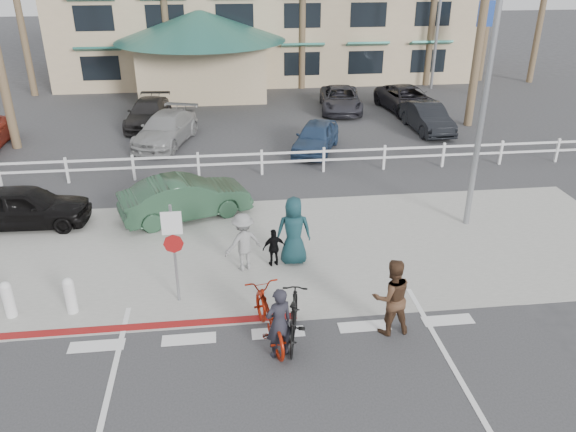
{
  "coord_description": "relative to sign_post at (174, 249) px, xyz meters",
  "views": [
    {
      "loc": [
        -1.0,
        -9.68,
        7.88
      ],
      "look_at": [
        0.58,
        3.58,
        1.5
      ],
      "focal_mm": 35.0,
      "sensor_mm": 36.0,
      "label": 1
    }
  ],
  "objects": [
    {
      "name": "lot_car_3",
      "position": [
        10.91,
        13.07,
        -0.79
      ],
      "size": [
        1.55,
        4.05,
        1.32
      ],
      "primitive_type": "imported",
      "rotation": [
        0.0,
        0.0,
        0.04
      ],
      "color": "black",
      "rests_on": "ground"
    },
    {
      "name": "streetlight_1",
      "position": [
        14.3,
        21.8,
        3.3
      ],
      "size": [
        0.6,
        2.0,
        9.5
      ],
      "primitive_type": null,
      "color": "gray",
      "rests_on": "ground"
    },
    {
      "name": "parking_lot",
      "position": [
        2.3,
        15.8,
        -1.45
      ],
      "size": [
        50.0,
        16.0,
        0.01
      ],
      "primitive_type": "cube",
      "color": "#333335",
      "rests_on": "ground"
    },
    {
      "name": "bollard_1",
      "position": [
        -3.9,
        -0.2,
        -0.97
      ],
      "size": [
        0.26,
        0.26,
        0.95
      ],
      "primitive_type": null,
      "color": "silver",
      "rests_on": "ground"
    },
    {
      "name": "bike_red",
      "position": [
        2.08,
        -1.75,
        -0.88
      ],
      "size": [
        1.15,
        2.28,
        1.14
      ],
      "primitive_type": "imported",
      "rotation": [
        0.0,
        0.0,
        3.33
      ],
      "color": "maroon",
      "rests_on": "ground"
    },
    {
      "name": "sidewalk_plaza",
      "position": [
        2.3,
        2.3,
        -1.44
      ],
      "size": [
        22.0,
        7.0,
        0.01
      ],
      "primitive_type": "cube",
      "color": "gray",
      "rests_on": "ground"
    },
    {
      "name": "pedestrian_child",
      "position": [
        2.51,
        1.43,
        -0.9
      ],
      "size": [
        0.68,
        0.39,
        1.09
      ],
      "primitive_type": "imported",
      "rotation": [
        0.0,
        0.0,
        3.34
      ],
      "color": "black",
      "rests_on": "ground"
    },
    {
      "name": "lot_car_4",
      "position": [
        -2.29,
        15.56,
        -0.82
      ],
      "size": [
        2.19,
        4.49,
        1.26
      ],
      "primitive_type": "imported",
      "rotation": [
        0.0,
        0.0,
        -0.1
      ],
      "color": "black",
      "rests_on": "ground"
    },
    {
      "name": "bike_black",
      "position": [
        2.62,
        -1.86,
        -0.87
      ],
      "size": [
        0.91,
        2.01,
        1.17
      ],
      "primitive_type": "imported",
      "rotation": [
        0.0,
        0.0,
        2.95
      ],
      "color": "black",
      "rests_on": "ground"
    },
    {
      "name": "lot_car_5",
      "position": [
        7.6,
        17.23,
        -0.83
      ],
      "size": [
        2.63,
        4.72,
        1.25
      ],
      "primitive_type": "imported",
      "rotation": [
        0.0,
        0.0,
        -0.13
      ],
      "color": "#2B2B32",
      "rests_on": "ground"
    },
    {
      "name": "curb_red",
      "position": [
        -0.7,
        -1.0,
        -1.44
      ],
      "size": [
        7.0,
        0.25,
        0.02
      ],
      "primitive_type": "cube",
      "color": "maroon",
      "rests_on": "ground"
    },
    {
      "name": "bike_path",
      "position": [
        2.3,
        -4.2,
        -1.45
      ],
      "size": [
        12.0,
        16.0,
        0.01
      ],
      "primitive_type": "cube",
      "color": "#333335",
      "rests_on": "ground"
    },
    {
      "name": "rider_black",
      "position": [
        4.81,
        -1.81,
        -0.53
      ],
      "size": [
        0.94,
        0.75,
        1.83
      ],
      "primitive_type": "imported",
      "rotation": [
        0.0,
        0.0,
        3.21
      ],
      "color": "#482F1E",
      "rests_on": "ground"
    },
    {
      "name": "lot_car_2",
      "position": [
        5.2,
        10.82,
        -0.82
      ],
      "size": [
        2.79,
        4.01,
        1.27
      ],
      "primitive_type": "imported",
      "rotation": [
        0.0,
        0.0,
        -0.39
      ],
      "color": "navy",
      "rests_on": "ground"
    },
    {
      "name": "car_red_compact",
      "position": [
        -4.91,
        4.79,
        -0.79
      ],
      "size": [
        3.91,
        1.69,
        1.31
      ],
      "primitive_type": "imported",
      "rotation": [
        0.0,
        0.0,
        1.54
      ],
      "color": "black",
      "rests_on": "ground"
    },
    {
      "name": "lot_car_6",
      "position": [
        11.08,
        16.65,
        -0.79
      ],
      "size": [
        2.75,
        4.97,
        1.31
      ],
      "primitive_type": "imported",
      "rotation": [
        0.0,
        0.0,
        0.12
      ],
      "color": "black",
      "rests_on": "ground"
    },
    {
      "name": "bollard_0",
      "position": [
        -2.5,
        -0.2,
        -0.97
      ],
      "size": [
        0.26,
        0.26,
        0.95
      ],
      "primitive_type": null,
      "color": "silver",
      "rests_on": "ground"
    },
    {
      "name": "rail_fence",
      "position": [
        2.8,
        8.3,
        -0.95
      ],
      "size": [
        29.4,
        0.16,
        1.0
      ],
      "primitive_type": null,
      "color": "silver",
      "rests_on": "ground"
    },
    {
      "name": "sign_post",
      "position": [
        0.0,
        0.0,
        0.0
      ],
      "size": [
        0.5,
        0.1,
        2.9
      ],
      "primitive_type": null,
      "color": "gray",
      "rests_on": "ground"
    },
    {
      "name": "cross_street",
      "position": [
        2.3,
        6.3,
        -1.45
      ],
      "size": [
        40.0,
        5.0,
        0.01
      ],
      "primitive_type": "cube",
      "color": "#333335",
      "rests_on": "ground"
    },
    {
      "name": "info_sign",
      "position": [
        16.3,
        19.8,
        1.35
      ],
      "size": [
        1.2,
        0.16,
        5.6
      ],
      "primitive_type": null,
      "color": "navy",
      "rests_on": "ground"
    },
    {
      "name": "pedestrian_b",
      "position": [
        3.06,
        1.54,
        -0.48
      ],
      "size": [
        0.98,
        0.67,
        1.94
      ],
      "primitive_type": "imported",
      "rotation": [
        0.0,
        0.0,
        3.08
      ],
      "color": "#13333A",
      "rests_on": "ground"
    },
    {
      "name": "car_white_sedan",
      "position": [
        -0.02,
        4.83,
        -0.77
      ],
      "size": [
        4.37,
        2.69,
        1.36
      ],
      "primitive_type": "imported",
      "rotation": [
        0.0,
        0.0,
        1.9
      ],
      "color": "#24432E",
      "rests_on": "ground"
    },
    {
      "name": "ground",
      "position": [
        2.3,
        -2.2,
        -1.45
      ],
      "size": [
        140.0,
        140.0,
        0.0
      ],
      "primitive_type": "plane",
      "color": "#333335"
    },
    {
      "name": "streetlight_0",
      "position": [
        8.8,
        3.3,
        3.05
      ],
      "size": [
        0.6,
        2.0,
        9.0
      ],
      "primitive_type": null,
      "color": "gray",
      "rests_on": "ground"
    },
    {
      "name": "rider_red",
      "position": [
        2.24,
        -2.35,
        -0.62
      ],
      "size": [
        0.71,
        0.6,
        1.66
      ],
      "primitive_type": "imported",
      "rotation": [
        0.0,
        0.0,
        3.53
      ],
      "color": "black",
      "rests_on": "ground"
    },
    {
      "name": "lot_car_1",
      "position": [
        -1.23,
        12.64,
        -0.78
      ],
      "size": [
        3.11,
        4.93,
        1.33
      ],
      "primitive_type": "imported",
      "rotation": [
        0.0,
        0.0,
        -0.29
      ],
      "color": "gray",
      "rests_on": "ground"
    },
    {
      "name": "pedestrian_a",
      "position": [
        1.67,
        1.33,
        -0.63
      ],
      "size": [
        1.22,
        1.0,
        1.64
      ],
      "primitive_type": "imported",
      "rotation": [
        0.0,
        0.0,
        3.58
      ],
      "color": "gray",
      "rests_on": "ground"
    }
  ]
}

